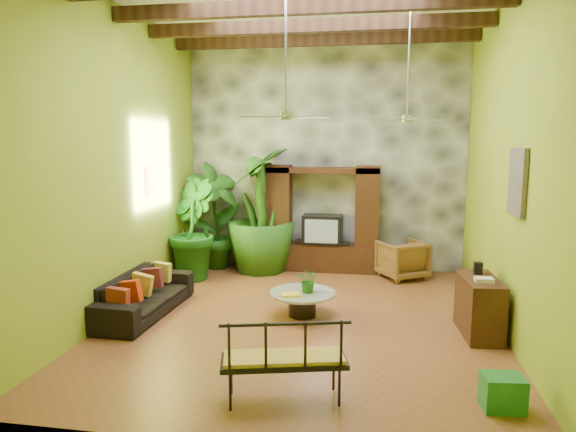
% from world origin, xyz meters
% --- Properties ---
extents(ground, '(7.00, 7.00, 0.00)m').
position_xyz_m(ground, '(0.00, 0.00, 0.00)').
color(ground, brown).
rests_on(ground, ground).
extents(back_wall, '(6.00, 0.02, 5.00)m').
position_xyz_m(back_wall, '(0.00, 3.50, 2.50)').
color(back_wall, olive).
rests_on(back_wall, ground).
extents(left_wall, '(0.02, 7.00, 5.00)m').
position_xyz_m(left_wall, '(-3.00, 0.00, 2.50)').
color(left_wall, olive).
rests_on(left_wall, ground).
extents(right_wall, '(0.02, 7.00, 5.00)m').
position_xyz_m(right_wall, '(3.00, 0.00, 2.50)').
color(right_wall, olive).
rests_on(right_wall, ground).
extents(stone_accent_wall, '(5.98, 0.10, 4.98)m').
position_xyz_m(stone_accent_wall, '(0.00, 3.44, 2.50)').
color(stone_accent_wall, '#3E4147').
rests_on(stone_accent_wall, ground).
extents(ceiling_beams, '(5.95, 5.36, 0.22)m').
position_xyz_m(ceiling_beams, '(0.00, 0.00, 4.78)').
color(ceiling_beams, '#311E0F').
rests_on(ceiling_beams, ceiling).
extents(entertainment_center, '(2.40, 0.55, 2.30)m').
position_xyz_m(entertainment_center, '(0.00, 3.14, 0.97)').
color(entertainment_center, black).
rests_on(entertainment_center, ground).
extents(ceiling_fan_front, '(1.28, 1.28, 1.86)m').
position_xyz_m(ceiling_fan_front, '(-0.20, -0.40, 3.40)').
color(ceiling_fan_front, '#B0B0B5').
rests_on(ceiling_fan_front, ceiling).
extents(ceiling_fan_back, '(1.28, 1.28, 1.86)m').
position_xyz_m(ceiling_fan_back, '(1.60, 1.20, 3.40)').
color(ceiling_fan_back, '#B0B0B5').
rests_on(ceiling_fan_back, ceiling).
extents(wall_art_mask, '(0.06, 0.32, 0.55)m').
position_xyz_m(wall_art_mask, '(-2.96, 1.00, 2.10)').
color(wall_art_mask, gold).
rests_on(wall_art_mask, left_wall).
extents(wall_art_painting, '(0.06, 0.70, 0.90)m').
position_xyz_m(wall_art_painting, '(2.96, -0.60, 2.30)').
color(wall_art_painting, '#264A8C').
rests_on(wall_art_painting, right_wall).
extents(sofa, '(0.97, 2.31, 0.67)m').
position_xyz_m(sofa, '(-2.64, -0.17, 0.33)').
color(sofa, black).
rests_on(sofa, ground).
extents(wicker_armchair, '(1.17, 1.18, 0.79)m').
position_xyz_m(wicker_armchair, '(1.69, 2.78, 0.40)').
color(wicker_armchair, olive).
rests_on(wicker_armchair, ground).
extents(tall_plant_a, '(1.44, 1.50, 2.37)m').
position_xyz_m(tall_plant_a, '(-2.34, 2.91, 1.18)').
color(tall_plant_a, '#205817').
rests_on(tall_plant_a, ground).
extents(tall_plant_b, '(1.36, 1.44, 2.06)m').
position_xyz_m(tall_plant_b, '(-2.61, 2.07, 1.03)').
color(tall_plant_b, '#195F19').
rests_on(tall_plant_b, ground).
extents(tall_plant_c, '(1.67, 1.67, 2.68)m').
position_xyz_m(tall_plant_c, '(-1.32, 2.87, 1.34)').
color(tall_plant_c, '#276019').
rests_on(tall_plant_c, ground).
extents(coffee_table, '(1.07, 1.07, 0.40)m').
position_xyz_m(coffee_table, '(-0.03, 0.17, 0.26)').
color(coffee_table, black).
rests_on(coffee_table, ground).
extents(centerpiece_plant, '(0.43, 0.40, 0.39)m').
position_xyz_m(centerpiece_plant, '(0.08, 0.19, 0.60)').
color(centerpiece_plant, '#26691B').
rests_on(centerpiece_plant, coffee_table).
extents(yellow_tray, '(0.34, 0.29, 0.03)m').
position_xyz_m(yellow_tray, '(-0.18, -0.05, 0.42)').
color(yellow_tray, gold).
rests_on(yellow_tray, coffee_table).
extents(iron_bench, '(1.45, 0.83, 0.57)m').
position_xyz_m(iron_bench, '(0.15, -2.64, 0.55)').
color(iron_bench, black).
rests_on(iron_bench, ground).
extents(side_console, '(0.56, 1.11, 0.86)m').
position_xyz_m(side_console, '(2.65, -0.21, 0.43)').
color(side_console, black).
rests_on(side_console, ground).
extents(green_bin, '(0.46, 0.36, 0.37)m').
position_xyz_m(green_bin, '(2.49, -2.37, 0.19)').
color(green_bin, '#20783D').
rests_on(green_bin, ground).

